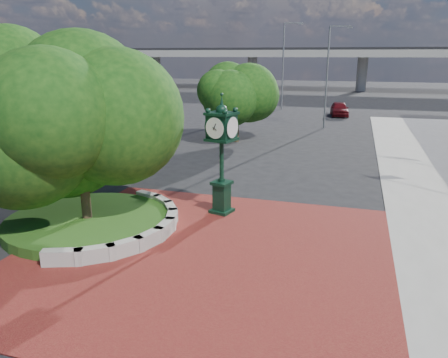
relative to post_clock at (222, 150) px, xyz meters
The scene contains 12 objects.
ground 4.00m from the post_clock, 79.40° to the right, with size 200.00×200.00×0.00m, color black.
plaza 4.78m from the post_clock, 82.05° to the right, with size 12.00×12.00×0.04m, color maroon.
planter_wall 4.36m from the post_clock, 126.30° to the right, with size 2.96×6.77×0.54m.
grass_bed 5.87m from the post_clock, 146.57° to the right, with size 6.10×6.10×0.40m, color #204614.
overpass 67.18m from the post_clock, 89.71° to the left, with size 90.00×12.00×7.50m.
tree_planter 5.44m from the post_clock, 146.57° to the right, with size 5.20×5.20×6.33m.
tree_northwest 12.70m from the post_clock, behind, with size 5.60×5.60×6.93m.
tree_street 15.46m from the post_clock, 102.90° to the left, with size 4.40×4.40×5.45m.
post_clock is the anchor object (origin of this frame).
parked_car 32.41m from the post_clock, 84.09° to the left, with size 1.76×4.37×1.49m, color #570C12.
street_lamp_near 23.67m from the post_clock, 83.67° to the left, with size 1.95×0.24×8.68m.
street_lamp_far 36.29m from the post_clock, 95.24° to the left, with size 2.21×0.47×9.85m.
Camera 1 is at (4.46, -13.39, 6.36)m, focal length 35.00 mm.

